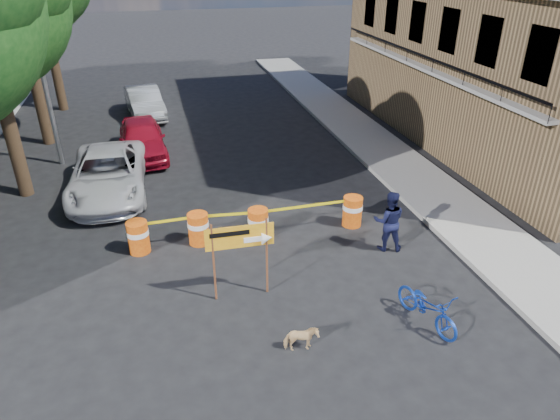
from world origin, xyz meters
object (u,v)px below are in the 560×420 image
dog (301,339)px  sedan_red (142,139)px  detour_sign (249,241)px  suv_white (108,174)px  barrel_far_right (352,211)px  barrel_mid_left (198,228)px  sedan_silver (144,102)px  barrel_far_left (138,236)px  pedestrian (389,221)px  bicycle (430,291)px  barrel_mid_right (258,223)px

dog → sedan_red: sedan_red is taller
detour_sign → suv_white: (-3.43, 6.50, -0.76)m
detour_sign → suv_white: bearing=119.0°
barrel_far_right → sedan_red: (-5.84, 7.15, 0.24)m
barrel_mid_left → sedan_red: (-1.38, 7.05, 0.24)m
detour_sign → sedan_silver: bearing=99.3°
barrel_far_left → barrel_mid_left: 1.60m
pedestrian → bicycle: 3.07m
barrel_mid_right → pedestrian: pedestrian is taller
barrel_far_left → barrel_mid_left: bearing=1.9°
dog → sedan_red: bearing=18.6°
barrel_mid_right → sedan_silver: size_ratio=0.22×
barrel_mid_left → sedan_silver: sedan_silver is taller
barrel_mid_left → barrel_far_right: (4.46, -0.11, 0.00)m
barrel_mid_left → bicycle: size_ratio=0.51×
detour_sign → suv_white: detour_sign is taller
detour_sign → sedan_silver: 15.09m
detour_sign → dog: bearing=-72.3°
barrel_mid_left → barrel_far_right: size_ratio=1.00×
barrel_mid_left → sedan_red: size_ratio=0.22×
pedestrian → barrel_mid_left: bearing=-0.2°
detour_sign → suv_white: 7.38m
detour_sign → sedan_red: detour_sign is taller
detour_sign → barrel_far_right: bearing=36.6°
barrel_mid_left → barrel_mid_right: same height
barrel_mid_right → pedestrian: size_ratio=0.53×
barrel_mid_left → barrel_mid_right: size_ratio=1.00×
barrel_far_left → sedan_silver: bearing=88.2°
barrel_mid_right → bicycle: bearing=-58.0°
barrel_mid_left → barrel_far_left: bearing=-178.1°
detour_sign → pedestrian: (3.96, 1.07, -0.62)m
barrel_mid_right → bicycle: (2.76, -4.42, 0.40)m
barrel_mid_left → barrel_far_right: bearing=-1.4°
barrel_far_left → suv_white: 4.04m
barrel_far_left → sedan_red: size_ratio=0.22×
barrel_far_left → detour_sign: 3.74m
barrel_far_right → bicycle: (-0.06, -4.47, 0.40)m
barrel_far_left → dog: (3.14, -4.64, -0.18)m
barrel_far_right → bicycle: size_ratio=0.51×
sedan_red → barrel_mid_left: bearing=-82.2°
barrel_far_right → detour_sign: (-3.53, -2.51, 0.99)m
barrel_mid_left → bicycle: bearing=-46.2°
barrel_mid_right → detour_sign: detour_sign is taller
bicycle → suv_white: bicycle is taller
bicycle → suv_white: 10.91m
sedan_red → detour_sign: bearing=-79.9°
barrel_far_right → detour_sign: 4.45m
barrel_far_left → pedestrian: bearing=-13.0°
barrel_mid_left → pedestrian: size_ratio=0.53×
detour_sign → sedan_red: 9.97m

